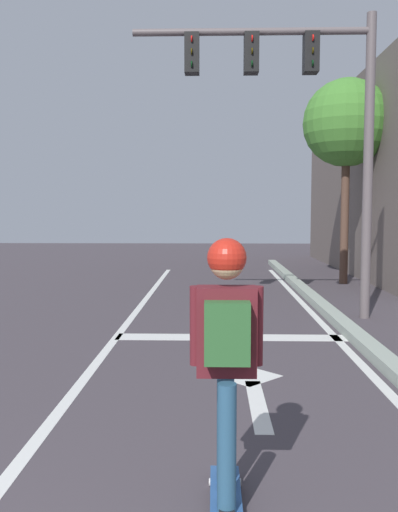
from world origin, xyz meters
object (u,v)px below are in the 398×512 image
Objects in this scene: skateboard at (226,497)px; traffic_signal_mast at (299,97)px; skater at (227,337)px; roadside_tree at (347,124)px.

traffic_signal_mast is at bearing 77.52° from skateboard.
skateboard is 7.15m from traffic_signal_mast.
roadside_tree reaches higher than skater.
skateboard is 0.15× the size of traffic_signal_mast.
skateboard is 0.49× the size of skater.
skater is 6.71m from traffic_signal_mast.
roadside_tree is at bearing 67.46° from traffic_signal_mast.
traffic_signal_mast is (1.33, 6.01, 3.63)m from skateboard.
roadside_tree is (3.18, 10.47, 3.88)m from skateboard.
skater is at bearing -102.45° from traffic_signal_mast.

